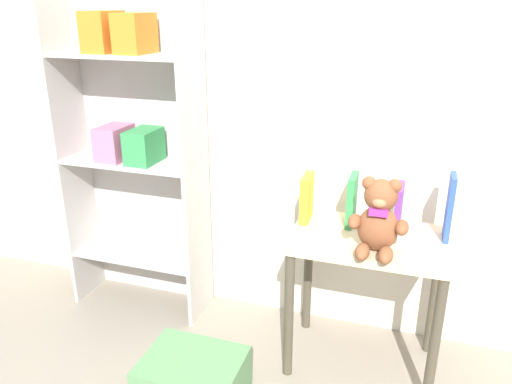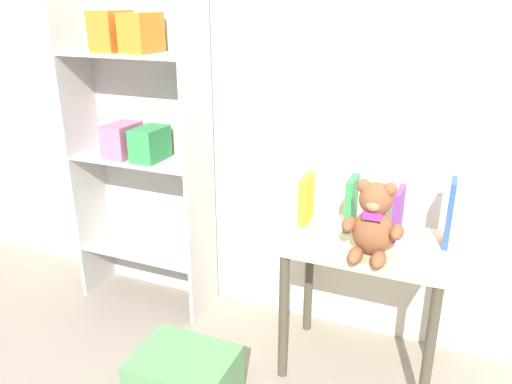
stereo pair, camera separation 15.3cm
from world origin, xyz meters
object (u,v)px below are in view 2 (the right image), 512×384
Objects in this scene: bookshelf_side at (142,139)px; book_standing_yellow at (306,199)px; teddy_bear at (373,223)px; book_standing_blue at (450,213)px; book_standing_green at (351,203)px; display_table at (366,264)px; storage_bin at (185,380)px; book_standing_purple at (398,213)px.

book_standing_yellow is (0.87, -0.08, -0.15)m from bookshelf_side.
teddy_bear is 1.44× the size of book_standing_yellow.
bookshelf_side is 5.86× the size of book_standing_blue.
bookshelf_side is at bearing 175.83° from book_standing_green.
book_standing_blue is (0.57, -0.01, 0.03)m from book_standing_yellow.
display_table is 3.14× the size of book_standing_yellow.
teddy_bear is at bearing -74.89° from display_table.
book_standing_blue is at bearing 32.51° from storage_bin.
storage_bin is at bearing -120.64° from book_standing_yellow.
display_table is at bearing -8.02° from bookshelf_side.
bookshelf_side is 1.21m from display_table.
book_standing_green is at bearing 135.02° from display_table.
display_table is 0.25m from book_standing_green.
display_table is 0.38m from book_standing_blue.
book_standing_purple is at bearing 42.10° from display_table.
book_standing_purple is (1.24, -0.08, -0.16)m from bookshelf_side.
book_standing_blue reaches higher than book_standing_purple.
display_table is at bearing -18.60° from book_standing_yellow.
book_standing_yellow is 0.87m from storage_bin.
book_standing_purple is at bearing -3.53° from bookshelf_side.
book_standing_blue is at bearing 14.99° from display_table.
storage_bin is (-0.67, -0.56, -0.60)m from book_standing_purple.
book_standing_green is at bearing -3.67° from bookshelf_side.
bookshelf_side reaches higher than book_standing_blue.
book_standing_blue is (0.25, 0.20, 0.00)m from teddy_bear.
book_standing_purple is (0.09, 0.09, 0.20)m from display_table.
book_standing_green is (-0.13, 0.22, -0.02)m from teddy_bear.
book_standing_purple is at bearing 39.68° from storage_bin.
bookshelf_side is 7.16× the size of book_standing_green.
book_standing_purple reaches higher than display_table.
book_standing_purple is (0.19, -0.01, -0.01)m from book_standing_green.
teddy_bear is 1.47× the size of book_standing_purple.
book_standing_green is 0.57× the size of storage_bin.
display_table is at bearing 39.27° from storage_bin.
bookshelf_side reaches higher than display_table.
bookshelf_side reaches higher than book_standing_green.
book_standing_blue reaches higher than display_table.
display_table is at bearing -165.81° from book_standing_blue.
book_standing_green is at bearing 1.32° from book_standing_yellow.
bookshelf_side is at bearing 131.87° from storage_bin.
book_standing_yellow is at bearing 163.91° from display_table.
book_standing_green is 0.38m from book_standing_blue.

